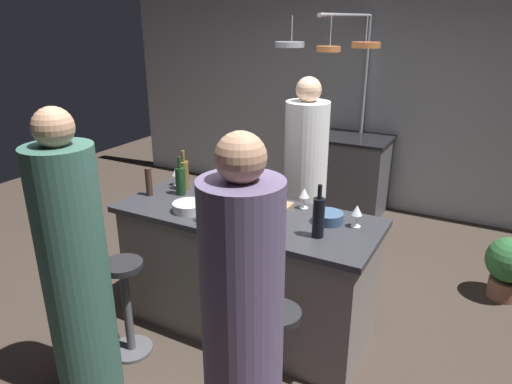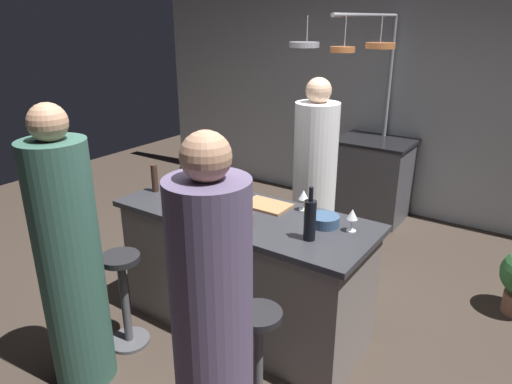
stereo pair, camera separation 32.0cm
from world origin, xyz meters
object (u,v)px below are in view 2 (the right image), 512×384
at_px(wine_glass_near_left_guest, 184,170).
at_px(wine_glass_by_chef, 304,196).
at_px(bar_stool_right, 258,359).
at_px(wine_bottle_rose, 206,205).
at_px(chef, 314,188).
at_px(mixing_bowl_wooden, 239,218).
at_px(stove_range, 372,179).
at_px(wine_glass_near_right_guest, 352,215).
at_px(wine_bottle_dark, 310,219).
at_px(mixing_bowl_steel, 189,204).
at_px(pepper_mill, 155,178).
at_px(wine_bottle_amber, 190,172).
at_px(wine_bottle_red, 185,178).
at_px(bar_stool_left, 124,296).
at_px(guest_right, 213,332).
at_px(cutting_board, 267,205).
at_px(guest_left, 70,263).
at_px(mixing_bowl_blue, 324,221).

height_order(wine_glass_near_left_guest, wine_glass_by_chef, same).
bearing_deg(bar_stool_right, wine_bottle_rose, 150.21).
relative_size(chef, mixing_bowl_wooden, 9.02).
distance_m(stove_range, wine_glass_near_right_guest, 2.49).
bearing_deg(wine_bottle_dark, mixing_bowl_steel, -177.18).
relative_size(stove_range, pepper_mill, 4.24).
relative_size(wine_bottle_amber, wine_bottle_red, 1.06).
height_order(bar_stool_right, wine_glass_near_right_guest, wine_glass_near_right_guest).
bearing_deg(bar_stool_right, bar_stool_left, 180.00).
relative_size(chef, wine_glass_by_chef, 11.65).
xyz_separation_m(pepper_mill, wine_bottle_rose, (0.67, -0.20, 0.00)).
relative_size(guest_right, mixing_bowl_wooden, 9.16).
height_order(stove_range, wine_glass_near_right_guest, wine_glass_near_right_guest).
relative_size(stove_range, wine_bottle_dark, 2.70).
height_order(wine_bottle_amber, mixing_bowl_steel, wine_bottle_amber).
distance_m(stove_range, guest_right, 3.52).
bearing_deg(guest_right, cutting_board, 112.17).
xyz_separation_m(wine_bottle_rose, wine_bottle_red, (-0.48, 0.32, 0.00)).
bearing_deg(bar_stool_left, mixing_bowl_steel, 67.33).
xyz_separation_m(guest_left, mixing_bowl_blue, (1.07, 1.10, 0.13)).
xyz_separation_m(stove_range, pepper_mill, (-0.79, -2.50, 0.56)).
relative_size(bar_stool_left, wine_bottle_rose, 2.36).
bearing_deg(wine_bottle_rose, mixing_bowl_steel, 159.35).
bearing_deg(wine_glass_near_left_guest, wine_bottle_red, -44.05).
bearing_deg(wine_bottle_red, wine_glass_near_left_guest, 135.95).
distance_m(chef, bar_stool_right, 1.71).
xyz_separation_m(wine_glass_near_right_guest, wine_glass_by_chef, (-0.41, 0.13, 0.00)).
distance_m(pepper_mill, wine_bottle_amber, 0.27).
distance_m(bar_stool_right, wine_bottle_amber, 1.55).
bearing_deg(wine_bottle_dark, bar_stool_left, -155.23).
xyz_separation_m(mixing_bowl_steel, mixing_bowl_wooden, (0.43, -0.01, 0.00)).
height_order(wine_bottle_dark, mixing_bowl_blue, wine_bottle_dark).
relative_size(bar_stool_left, wine_bottle_red, 2.35).
bearing_deg(bar_stool_left, wine_bottle_rose, 41.06).
height_order(mixing_bowl_steel, mixing_bowl_blue, mixing_bowl_blue).
bearing_deg(mixing_bowl_wooden, mixing_bowl_blue, 31.16).
bearing_deg(guest_right, guest_left, 178.86).
height_order(wine_glass_by_chef, mixing_bowl_blue, wine_glass_by_chef).
relative_size(wine_bottle_dark, wine_glass_near_left_guest, 2.26).
bearing_deg(wine_bottle_rose, cutting_board, 65.74).
relative_size(chef, guest_right, 0.98).
distance_m(cutting_board, wine_bottle_red, 0.68).
distance_m(bar_stool_right, pepper_mill, 1.58).
bearing_deg(wine_bottle_dark, wine_glass_by_chef, 123.53).
bearing_deg(pepper_mill, wine_glass_near_left_guest, 81.67).
bearing_deg(wine_bottle_red, wine_bottle_amber, 110.94).
distance_m(wine_glass_near_left_guest, wine_glass_near_right_guest, 1.47).
relative_size(cutting_board, wine_glass_near_left_guest, 2.19).
relative_size(bar_stool_left, wine_glass_near_right_guest, 4.66).
height_order(guest_left, mixing_bowl_blue, guest_left).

